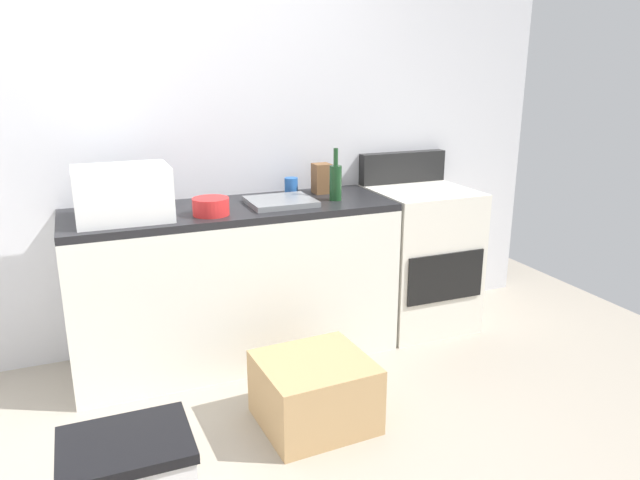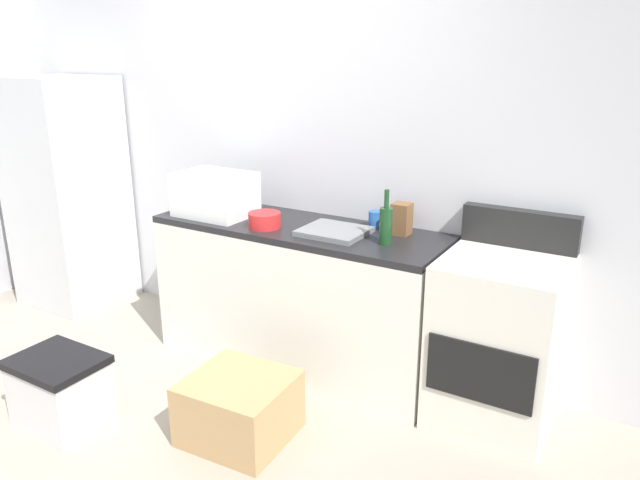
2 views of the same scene
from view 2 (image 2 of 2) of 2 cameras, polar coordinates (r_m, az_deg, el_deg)
name	(u,v)px [view 2 (image 2 of 2)]	position (r m, az deg, el deg)	size (l,w,h in m)	color
ground_plane	(121,446)	(3.33, -18.41, -18.11)	(6.00, 6.00, 0.00)	#9E9384
wall_back	(288,146)	(3.93, -3.04, 8.89)	(5.00, 0.10, 2.60)	silver
kitchen_counter	(299,295)	(3.72, -1.98, -5.25)	(1.80, 0.60, 0.90)	silver
refrigerator	(68,193)	(4.94, -22.86, 4.12)	(0.68, 0.66, 1.72)	silver
stove_oven	(498,339)	(3.28, 16.53, -9.02)	(0.60, 0.61, 1.10)	silver
microwave	(215,194)	(3.81, -9.95, 4.31)	(0.46, 0.34, 0.27)	white
sink_basin	(334,231)	(3.40, 1.35, 0.82)	(0.36, 0.32, 0.03)	slate
wine_bottle	(386,224)	(3.21, 6.27, 1.48)	(0.07, 0.07, 0.30)	#193F1E
coffee_mug	(375,220)	(3.52, 5.28, 1.95)	(0.08, 0.08, 0.10)	#2659A5
knife_block	(401,219)	(3.40, 7.75, 2.01)	(0.10, 0.10, 0.18)	brown
mixing_bowl	(265,220)	(3.53, -5.29, 1.90)	(0.19, 0.19, 0.09)	red
cardboard_box_large	(239,408)	(3.19, -7.68, -15.53)	(0.50, 0.48, 0.33)	tan
storage_bin	(61,390)	(3.52, -23.44, -12.98)	(0.46, 0.36, 0.38)	silver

